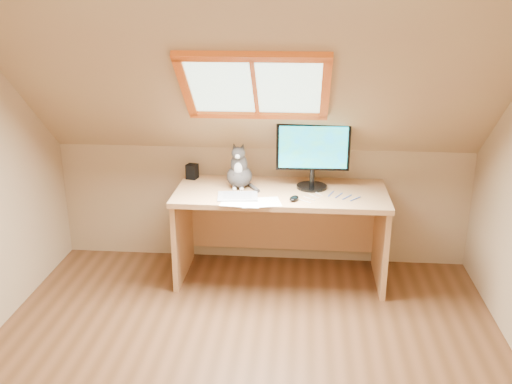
# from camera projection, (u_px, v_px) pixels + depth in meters

# --- Properties ---
(ground) EXTENTS (3.50, 3.50, 0.00)m
(ground) POSITION_uv_depth(u_px,v_px,m) (240.00, 383.00, 3.44)
(ground) COLOR brown
(ground) RESTS_ON ground
(room_shell) EXTENTS (3.52, 3.52, 2.41)m
(room_shell) POSITION_uv_depth(u_px,v_px,m) (235.00, 159.00, 2.88)
(room_shell) COLOR tan
(room_shell) RESTS_ON ground
(desk) EXTENTS (1.66, 0.73, 0.76)m
(desk) POSITION_uv_depth(u_px,v_px,m) (281.00, 215.00, 4.62)
(desk) COLOR tan
(desk) RESTS_ON ground
(monitor) EXTENTS (0.57, 0.24, 0.53)m
(monitor) POSITION_uv_depth(u_px,v_px,m) (313.00, 151.00, 4.43)
(monitor) COLOR black
(monitor) RESTS_ON desk
(cat) EXTENTS (0.20, 0.25, 0.37)m
(cat) POSITION_uv_depth(u_px,v_px,m) (239.00, 171.00, 4.51)
(cat) COLOR #3D3836
(cat) RESTS_ON desk
(desk_speaker) EXTENTS (0.10, 0.10, 0.12)m
(desk_speaker) POSITION_uv_depth(u_px,v_px,m) (192.00, 171.00, 4.75)
(desk_speaker) COLOR black
(desk_speaker) RESTS_ON desk
(graphics_tablet) EXTENTS (0.32, 0.25, 0.01)m
(graphics_tablet) POSITION_uv_depth(u_px,v_px,m) (238.00, 196.00, 4.33)
(graphics_tablet) COLOR #B2B2B7
(graphics_tablet) RESTS_ON desk
(mouse) EXTENTS (0.09, 0.12, 0.03)m
(mouse) POSITION_uv_depth(u_px,v_px,m) (294.00, 198.00, 4.26)
(mouse) COLOR black
(mouse) RESTS_ON desk
(papers) EXTENTS (0.33, 0.27, 0.00)m
(papers) POSITION_uv_depth(u_px,v_px,m) (255.00, 201.00, 4.24)
(papers) COLOR white
(papers) RESTS_ON desk
(cables) EXTENTS (0.51, 0.26, 0.01)m
(cables) POSITION_uv_depth(u_px,v_px,m) (331.00, 197.00, 4.33)
(cables) COLOR silver
(cables) RESTS_ON desk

